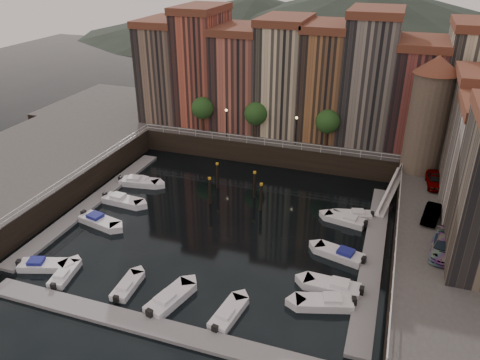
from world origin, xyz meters
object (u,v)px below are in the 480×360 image
at_px(gangway, 391,190).
at_px(boat_left_0, 42,265).
at_px(boat_left_1, 99,221).
at_px(car_b, 431,214).
at_px(mooring_pilings, 235,187).
at_px(boat_left_2, 122,200).
at_px(car_a, 435,181).
at_px(car_c, 443,247).
at_px(corner_tower, 429,113).

relative_size(gangway, boat_left_0, 1.75).
height_order(gangway, boat_left_1, gangway).
distance_m(gangway, car_b, 8.70).
relative_size(mooring_pilings, boat_left_2, 1.36).
distance_m(boat_left_2, car_a, 36.15).
bearing_deg(car_c, gangway, 116.95).
bearing_deg(car_c, mooring_pilings, 165.86).
height_order(corner_tower, mooring_pilings, corner_tower).
bearing_deg(corner_tower, car_b, -84.73).
bearing_deg(boat_left_0, corner_tower, 21.96).
distance_m(car_a, car_b, 7.89).
bearing_deg(boat_left_1, boat_left_2, 103.91).
xyz_separation_m(corner_tower, boat_left_1, (-32.72, -19.36, -9.80)).
xyz_separation_m(gangway, car_a, (4.53, 0.35, 1.84)).
xyz_separation_m(mooring_pilings, boat_left_1, (-12.26, -10.17, -1.25)).
height_order(boat_left_2, car_a, car_a).
xyz_separation_m(gangway, boat_left_0, (-30.35, -23.40, -1.56)).
bearing_deg(boat_left_1, car_c, 14.87).
bearing_deg(car_a, car_b, -98.27).
distance_m(corner_tower, car_a, 7.83).
relative_size(car_a, car_c, 0.90).
relative_size(corner_tower, car_c, 2.79).
relative_size(car_a, car_b, 1.11).
distance_m(boat_left_1, boat_left_2, 4.87).
bearing_deg(car_a, corner_tower, 107.02).
bearing_deg(boat_left_1, gangway, 38.88).
height_order(corner_tower, boat_left_2, corner_tower).
bearing_deg(mooring_pilings, gangway, 14.95).
relative_size(mooring_pilings, car_b, 1.78).
distance_m(corner_tower, car_b, 13.73).
relative_size(boat_left_2, car_a, 1.17).
bearing_deg(car_b, boat_left_1, -157.22).
bearing_deg(corner_tower, boat_left_0, -140.00).
height_order(car_b, car_c, car_c).
xyz_separation_m(corner_tower, gangway, (-2.90, -4.50, -8.28)).
bearing_deg(boat_left_2, car_b, 7.69).
xyz_separation_m(gangway, boat_left_2, (-29.95, -9.99, -1.52)).
distance_m(corner_tower, boat_left_0, 44.51).
distance_m(boat_left_2, car_b, 34.20).
bearing_deg(boat_left_0, boat_left_2, 70.22).
height_order(boat_left_0, car_a, car_a).
bearing_deg(car_a, boat_left_2, -167.77).
xyz_separation_m(mooring_pilings, car_c, (22.40, -8.67, 2.07)).
xyz_separation_m(mooring_pilings, car_a, (22.09, 5.04, 2.11)).
distance_m(mooring_pilings, car_b, 21.84).
distance_m(gangway, car_a, 4.91).
relative_size(gangway, mooring_pilings, 1.17).
relative_size(boat_left_0, car_a, 1.07).
xyz_separation_m(boat_left_2, car_c, (34.79, -3.37, 3.32)).
height_order(corner_tower, car_c, corner_tower).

